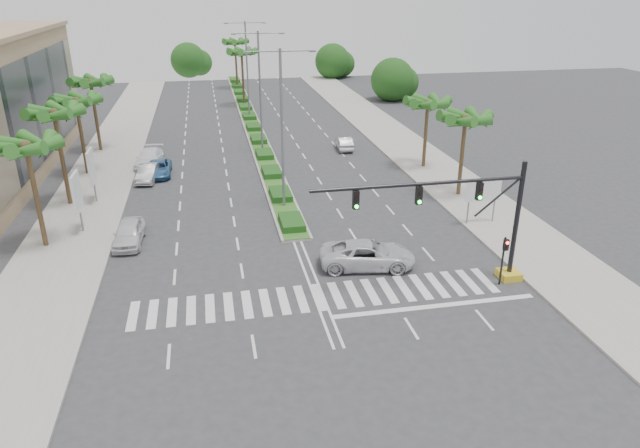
% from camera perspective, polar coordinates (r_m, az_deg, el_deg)
% --- Properties ---
extents(ground, '(160.00, 160.00, 0.00)m').
position_cam_1_polar(ground, '(32.09, -0.11, -7.33)').
color(ground, '#333335').
rests_on(ground, ground).
extents(footpath_right, '(6.00, 120.00, 0.15)m').
position_cam_1_polar(footpath_right, '(53.94, 11.73, 5.08)').
color(footpath_right, gray).
rests_on(footpath_right, ground).
extents(footpath_left, '(6.00, 120.00, 0.15)m').
position_cam_1_polar(footpath_left, '(50.82, -21.84, 2.77)').
color(footpath_left, gray).
rests_on(footpath_left, ground).
extents(median, '(2.20, 75.00, 0.20)m').
position_cam_1_polar(median, '(74.16, -6.99, 10.24)').
color(median, gray).
rests_on(median, ground).
extents(median_grass, '(1.80, 75.00, 0.04)m').
position_cam_1_polar(median_grass, '(74.13, -6.99, 10.33)').
color(median_grass, '#3A6221').
rests_on(median_grass, median).
extents(signal_gantry, '(12.60, 1.20, 7.20)m').
position_cam_1_polar(signal_gantry, '(33.40, 15.69, -0.34)').
color(signal_gantry, gold).
rests_on(signal_gantry, ground).
extents(pedestrian_signal, '(0.28, 0.36, 3.00)m').
position_cam_1_polar(pedestrian_signal, '(34.03, 17.94, -2.79)').
color(pedestrian_signal, black).
rests_on(pedestrian_signal, ground).
extents(direction_sign, '(2.70, 0.11, 3.40)m').
position_cam_1_polar(direction_sign, '(42.22, 15.99, 3.05)').
color(direction_sign, slate).
rests_on(direction_sign, ground).
extents(billboard_near, '(0.18, 2.10, 4.35)m').
position_cam_1_polar(billboard_near, '(42.36, -23.15, 2.86)').
color(billboard_near, slate).
rests_on(billboard_near, ground).
extents(billboard_far, '(0.18, 2.10, 4.35)m').
position_cam_1_polar(billboard_far, '(47.96, -21.89, 5.27)').
color(billboard_far, slate).
rests_on(billboard_far, ground).
extents(palm_left_near, '(4.57, 4.68, 7.55)m').
position_cam_1_polar(palm_left_near, '(39.97, -27.29, 6.65)').
color(palm_left_near, brown).
rests_on(palm_left_near, ground).
extents(palm_left_mid, '(4.57, 4.68, 7.95)m').
position_cam_1_polar(palm_left_mid, '(47.43, -25.02, 9.76)').
color(palm_left_mid, brown).
rests_on(palm_left_mid, ground).
extents(palm_left_far, '(4.57, 4.68, 7.35)m').
position_cam_1_polar(palm_left_far, '(55.20, -23.19, 11.03)').
color(palm_left_far, brown).
rests_on(palm_left_far, ground).
extents(palm_left_end, '(4.57, 4.68, 7.75)m').
position_cam_1_polar(palm_left_end, '(62.89, -21.93, 12.84)').
color(palm_left_end, brown).
rests_on(palm_left_end, ground).
extents(palm_right_near, '(4.57, 4.68, 7.05)m').
position_cam_1_polar(palm_right_near, '(46.82, 14.33, 9.93)').
color(palm_right_near, brown).
rests_on(palm_right_near, ground).
extents(palm_right_far, '(4.57, 4.68, 6.75)m').
position_cam_1_polar(palm_right_far, '(54.04, 10.72, 11.60)').
color(palm_right_far, brown).
rests_on(palm_right_far, ground).
extents(palm_median_a, '(4.57, 4.68, 8.05)m').
position_cam_1_polar(palm_median_a, '(82.86, -7.84, 16.49)').
color(palm_median_a, brown).
rests_on(palm_median_a, ground).
extents(palm_median_b, '(4.57, 4.68, 8.05)m').
position_cam_1_polar(palm_median_b, '(97.76, -8.50, 17.41)').
color(palm_median_b, brown).
rests_on(palm_median_b, ground).
extents(streetlight_near, '(5.10, 0.25, 12.00)m').
position_cam_1_polar(streetlight_near, '(42.59, -3.84, 10.18)').
color(streetlight_near, slate).
rests_on(streetlight_near, ground).
extents(streetlight_mid, '(5.10, 0.25, 12.00)m').
position_cam_1_polar(streetlight_mid, '(58.21, -6.03, 13.55)').
color(streetlight_mid, slate).
rests_on(streetlight_mid, ground).
extents(streetlight_far, '(5.10, 0.25, 12.00)m').
position_cam_1_polar(streetlight_far, '(73.99, -7.31, 15.48)').
color(streetlight_far, slate).
rests_on(streetlight_far, ground).
extents(car_parked_a, '(2.02, 4.58, 1.53)m').
position_cam_1_polar(car_parked_a, '(40.22, -18.58, -0.86)').
color(car_parked_a, silver).
rests_on(car_parked_a, ground).
extents(car_parked_b, '(2.04, 4.47, 1.42)m').
position_cam_1_polar(car_parked_b, '(52.86, -16.82, 4.92)').
color(car_parked_b, silver).
rests_on(car_parked_b, ground).
extents(car_parked_c, '(2.20, 4.71, 1.31)m').
position_cam_1_polar(car_parked_c, '(54.05, -15.84, 5.36)').
color(car_parked_c, '#306294').
rests_on(car_parked_c, ground).
extents(car_parked_d, '(2.80, 5.66, 1.58)m').
position_cam_1_polar(car_parked_d, '(57.00, -16.70, 6.30)').
color(car_parked_d, white).
rests_on(car_parked_d, ground).
extents(car_crossing, '(6.23, 3.64, 1.63)m').
position_cam_1_polar(car_crossing, '(35.15, 4.76, -3.06)').
color(car_crossing, silver).
rests_on(car_crossing, ground).
extents(car_right, '(1.75, 4.26, 1.37)m').
position_cam_1_polar(car_right, '(60.64, 2.42, 8.11)').
color(car_right, '#B4B4B9').
rests_on(car_right, ground).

